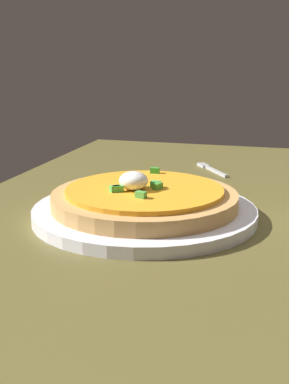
% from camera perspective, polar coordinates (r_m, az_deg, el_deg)
% --- Properties ---
extents(dining_table, '(1.23, 0.72, 0.03)m').
position_cam_1_polar(dining_table, '(0.63, 6.07, -5.78)').
color(dining_table, brown).
rests_on(dining_table, ground).
extents(plate, '(0.29, 0.29, 0.01)m').
position_cam_1_polar(plate, '(0.68, 0.00, -2.22)').
color(plate, white).
rests_on(plate, dining_table).
extents(pizza, '(0.24, 0.24, 0.05)m').
position_cam_1_polar(pizza, '(0.68, -0.03, -0.61)').
color(pizza, tan).
rests_on(pizza, plate).
extents(fork, '(0.10, 0.07, 0.00)m').
position_cam_1_polar(fork, '(0.96, 7.19, 2.56)').
color(fork, '#B7B7BC').
rests_on(fork, dining_table).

